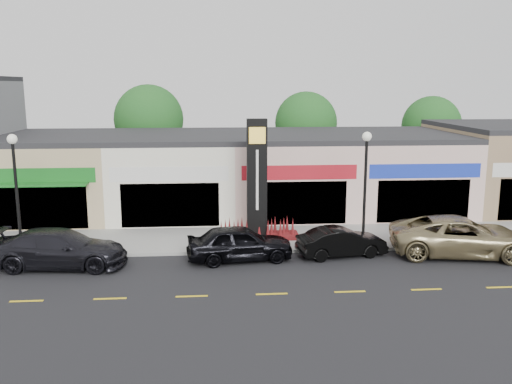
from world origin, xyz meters
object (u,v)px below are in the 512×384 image
pylon_sign (257,197)px  car_black_sedan (240,243)px  car_dark_sedan (60,249)px  car_black_conv (342,242)px  car_gold_suv (461,236)px  lamp_east_near (365,177)px  lamp_west_near (16,182)px

pylon_sign → car_black_sedan: 3.55m
car_dark_sedan → car_black_conv: (12.47, 0.56, -0.15)m
pylon_sign → car_gold_suv: size_ratio=0.93×
lamp_east_near → car_gold_suv: bearing=-18.2°
car_black_conv → car_gold_suv: 5.56m
lamp_west_near → car_dark_sedan: (2.21, -1.69, -2.65)m
car_black_sedan → car_gold_suv: (10.24, -0.02, 0.09)m
lamp_west_near → car_black_conv: size_ratio=1.34×
lamp_west_near → lamp_east_near: bearing=0.0°
lamp_east_near → car_dark_sedan: bearing=-173.0°
car_black_sedan → car_black_conv: size_ratio=1.16×
car_black_conv → car_dark_sedan: bearing=82.7°
car_dark_sedan → car_black_conv: bearing=-83.2°
car_black_conv → lamp_west_near: bearing=75.7°
car_black_conv → car_gold_suv: car_gold_suv is taller
car_black_sedan → car_gold_suv: 10.25m
car_dark_sedan → car_black_sedan: 7.78m
car_black_conv → car_gold_suv: size_ratio=0.63×
lamp_west_near → lamp_east_near: (16.00, 0.00, 0.00)m
car_dark_sedan → car_black_conv: car_dark_sedan is taller
lamp_west_near → car_dark_sedan: bearing=-37.3°
car_dark_sedan → car_gold_suv: size_ratio=0.88×
lamp_west_near → pylon_sign: bearing=8.8°
lamp_west_near → lamp_east_near: size_ratio=1.00×
car_black_conv → lamp_east_near: bearing=-59.4°
pylon_sign → car_gold_suv: 9.83m
lamp_west_near → car_black_conv: (14.68, -1.13, -2.81)m
pylon_sign → car_black_conv: size_ratio=1.47×
lamp_west_near → car_black_conv: lamp_west_near is taller
lamp_east_near → car_black_sedan: (-6.01, -1.37, -2.67)m
pylon_sign → car_dark_sedan: size_ratio=1.06×
lamp_west_near → pylon_sign: pylon_sign is taller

